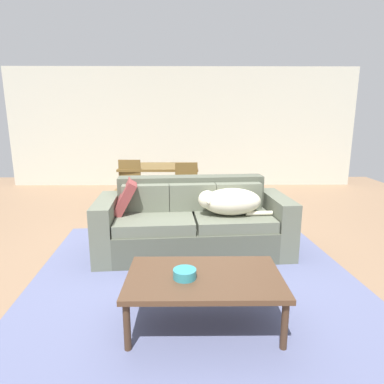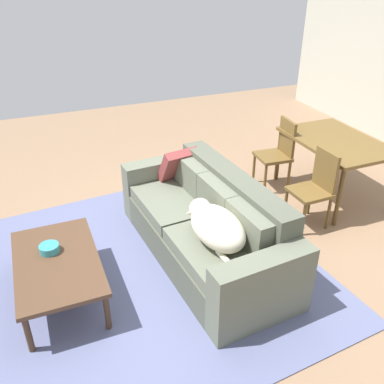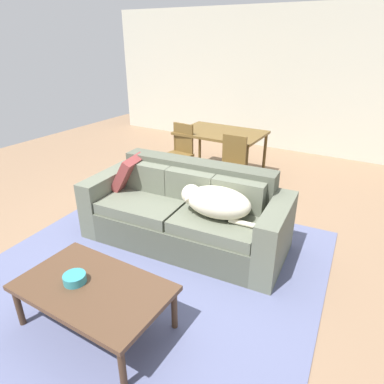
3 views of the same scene
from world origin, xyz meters
name	(u,v)px [view 2 (image 2 of 3)]	position (x,y,z in m)	size (l,w,h in m)	color
ground_plane	(202,242)	(0.00, 0.00, 0.00)	(10.00, 10.00, 0.00)	#8A6A4F
area_rug	(141,271)	(0.22, -0.76, 0.01)	(3.23, 3.25, 0.01)	slate
couch	(207,227)	(0.21, -0.04, 0.34)	(2.30, 1.09, 0.87)	#4F5345
dog_on_left_cushion	(216,226)	(0.63, -0.15, 0.64)	(0.85, 0.45, 0.31)	beige
throw_pillow_by_left_arm	(179,165)	(-0.59, -0.04, 0.67)	(0.10, 0.41, 0.41)	brown
coffee_table	(57,264)	(0.28, -1.51, 0.37)	(1.18, 0.71, 0.41)	#503624
bowl_on_coffee_table	(49,248)	(0.13, -1.55, 0.45)	(0.18, 0.18, 0.07)	teal
dining_table	(337,145)	(-0.35, 1.94, 0.69)	(1.34, 0.90, 0.76)	brown
dining_chair_near_left	(278,151)	(-0.82, 1.42, 0.50)	(0.43, 0.43, 0.91)	brown
dining_chair_near_right	(315,186)	(0.12, 1.31, 0.49)	(0.41, 0.41, 0.88)	brown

